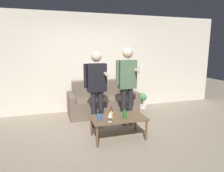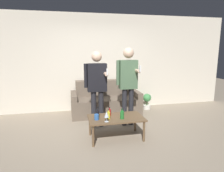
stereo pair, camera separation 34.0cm
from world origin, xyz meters
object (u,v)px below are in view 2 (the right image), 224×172
(bottle_orange, at_px, (110,112))
(coffee_table, at_px, (116,119))
(person_standing_left, at_px, (97,83))
(couch, at_px, (105,102))
(person_standing_right, at_px, (128,80))

(bottle_orange, bearing_deg, coffee_table, -54.43)
(coffee_table, distance_m, person_standing_left, 0.96)
(couch, bearing_deg, person_standing_left, -111.83)
(bottle_orange, bearing_deg, couch, 82.56)
(person_standing_left, relative_size, person_standing_right, 0.95)
(couch, bearing_deg, person_standing_right, -69.86)
(coffee_table, bearing_deg, couch, 86.82)
(bottle_orange, xyz_separation_m, person_standing_left, (-0.17, 0.55, 0.50))
(couch, relative_size, bottle_orange, 10.75)
(couch, distance_m, person_standing_right, 1.24)
(bottle_orange, bearing_deg, person_standing_right, 43.29)
(bottle_orange, relative_size, person_standing_left, 0.10)
(person_standing_right, bearing_deg, bottle_orange, -136.71)
(couch, height_order, person_standing_right, person_standing_right)
(coffee_table, xyz_separation_m, bottle_orange, (-0.10, 0.14, 0.11))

